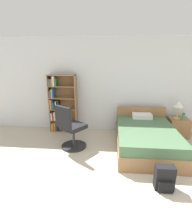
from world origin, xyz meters
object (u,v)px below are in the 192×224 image
object	(u,v)px
bed	(145,137)
table_lamp	(179,105)
backpack_black	(165,178)
nightstand	(178,127)
bookshelf	(60,105)
office_chair	(71,129)
water_bottle	(183,117)

from	to	relation	value
bed	table_lamp	size ratio (longest dim) A/B	4.08
bed	table_lamp	bearing A→B (deg)	38.52
backpack_black	nightstand	bearing A→B (deg)	66.60
table_lamp	backpack_black	bearing A→B (deg)	-112.09
nightstand	backpack_black	distance (m)	2.34
table_lamp	bookshelf	bearing A→B (deg)	178.24
office_chair	table_lamp	xyz separation A→B (m)	(2.65, 0.93, 0.40)
table_lamp	bed	bearing A→B (deg)	-141.48
nightstand	water_bottle	xyz separation A→B (m)	(0.06, -0.11, 0.34)
bed	table_lamp	xyz separation A→B (m)	(0.93, 0.74, 0.61)
table_lamp	water_bottle	world-z (taller)	table_lamp
office_chair	table_lamp	distance (m)	2.83
bookshelf	backpack_black	size ratio (longest dim) A/B	3.99
bed	office_chair	xyz separation A→B (m)	(-1.72, -0.19, 0.21)
office_chair	backpack_black	distance (m)	2.17
office_chair	backpack_black	world-z (taller)	office_chair
table_lamp	backpack_black	distance (m)	2.39
office_chair	backpack_black	bearing A→B (deg)	-33.85
office_chair	nightstand	distance (m)	2.89
nightstand	table_lamp	size ratio (longest dim) A/B	1.06
bookshelf	nightstand	distance (m)	3.30
bed	office_chair	world-z (taller)	office_chair
bookshelf	nightstand	size ratio (longest dim) A/B	3.21
water_bottle	bed	bearing A→B (deg)	-148.19
bookshelf	backpack_black	distance (m)	3.27
bookshelf	nightstand	world-z (taller)	bookshelf
nightstand	backpack_black	world-z (taller)	nightstand
bed	nightstand	xyz separation A→B (m)	(1.00, 0.77, -0.02)
bookshelf	office_chair	world-z (taller)	bookshelf
water_bottle	backpack_black	world-z (taller)	water_bottle
nightstand	table_lamp	distance (m)	0.63
bed	bookshelf	bearing A→B (deg)	159.67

